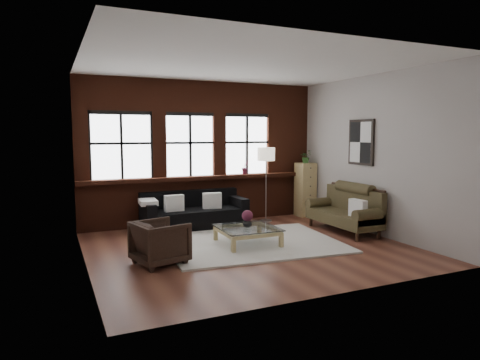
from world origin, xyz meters
name	(u,v)px	position (x,y,z in m)	size (l,w,h in m)	color
floor	(249,247)	(0.00, 0.00, 0.00)	(5.50, 5.50, 0.00)	brown
ceiling	(249,65)	(0.00, 0.00, 3.20)	(5.50, 5.50, 0.00)	white
wall_back	(202,153)	(0.00, 2.50, 1.60)	(5.50, 5.50, 0.00)	#AEA8A2
wall_front	(336,168)	(0.00, -2.50, 1.60)	(5.50, 5.50, 0.00)	#AEA8A2
wall_left	(82,162)	(-2.75, 0.00, 1.60)	(5.00, 5.00, 0.00)	#AEA8A2
wall_right	(372,155)	(2.75, 0.00, 1.60)	(5.00, 5.00, 0.00)	#AEA8A2
brick_backwall	(203,153)	(0.00, 2.44, 1.60)	(5.50, 0.12, 3.20)	#4F2012
sill_ledge	(204,178)	(0.00, 2.35, 1.04)	(5.50, 0.30, 0.08)	#4F2012
window_left	(121,147)	(-1.80, 2.45, 1.75)	(1.38, 0.10, 1.50)	black
window_mid	(190,146)	(-0.30, 2.45, 1.75)	(1.38, 0.10, 1.50)	black
window_right	(246,145)	(1.10, 2.45, 1.75)	(1.38, 0.10, 1.50)	black
wall_poster	(361,142)	(2.72, 0.30, 1.85)	(0.05, 0.74, 0.94)	black
shag_rug	(252,243)	(0.17, 0.20, 0.02)	(3.11, 2.45, 0.03)	beige
dark_sofa	(194,210)	(-0.39, 1.90, 0.40)	(2.21, 0.89, 0.80)	black
pillow_a	(174,203)	(-0.86, 1.80, 0.59)	(0.40, 0.14, 0.34)	white
pillow_b	(212,201)	(-0.02, 1.80, 0.59)	(0.40, 0.14, 0.34)	white
vintage_settee	(343,209)	(2.30, 0.29, 0.48)	(0.80, 1.79, 0.96)	#3B321B
pillow_settee	(358,208)	(2.22, -0.26, 0.59)	(0.14, 0.38, 0.34)	white
armchair	(160,242)	(-1.68, -0.33, 0.34)	(0.73, 0.75, 0.68)	black
coffee_table	(247,236)	(0.04, 0.14, 0.16)	(1.03, 1.03, 0.35)	tan
vase	(247,223)	(0.04, 0.14, 0.42)	(0.16, 0.16, 0.17)	#B2B2B2
flowers	(247,216)	(0.04, 0.14, 0.55)	(0.20, 0.20, 0.20)	#612139
drawer_chest	(305,190)	(2.53, 2.08, 0.66)	(0.41, 0.41, 1.32)	tan
potted_plant_top	(306,157)	(2.53, 2.08, 1.47)	(0.28, 0.24, 0.31)	#2D5923
floor_lamp	(266,181)	(1.35, 1.92, 0.93)	(0.40, 0.40, 1.86)	#A5A5A8
sill_plant	(245,167)	(1.01, 2.32, 1.24)	(0.18, 0.14, 0.33)	#612139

